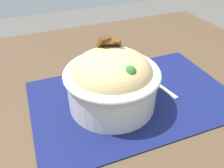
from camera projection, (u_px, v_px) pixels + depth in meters
The scene contains 4 objects.
table at pixel (121, 136), 0.52m from camera, with size 1.05×0.97×0.73m.
placemat at pixel (133, 97), 0.50m from camera, with size 0.43×0.28×0.00m, color #11194C.
bowl at pixel (112, 80), 0.45m from camera, with size 0.20×0.20×0.14m.
fork at pixel (154, 82), 0.55m from camera, with size 0.04×0.13×0.00m.
Camera 1 is at (-0.16, -0.32, 1.05)m, focal length 36.60 mm.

